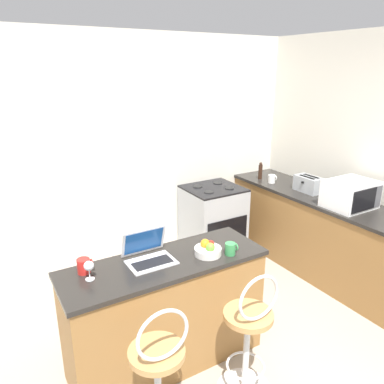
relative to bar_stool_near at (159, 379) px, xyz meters
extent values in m
cube|color=silver|center=(0.81, 2.20, 0.83)|extent=(12.00, 0.06, 2.60)
cube|color=olive|center=(0.34, 0.57, -0.04)|extent=(1.50, 0.50, 0.86)
cube|color=black|center=(0.34, 0.57, 0.41)|extent=(1.53, 0.53, 0.03)
cube|color=olive|center=(2.48, 0.66, -0.04)|extent=(0.60, 3.02, 0.86)
cube|color=black|center=(2.48, 0.66, 0.41)|extent=(0.63, 3.05, 0.03)
cylinder|color=#B7844C|center=(0.00, 0.02, 0.18)|extent=(0.34, 0.34, 0.04)
torus|color=silver|center=(0.00, -0.08, 0.37)|extent=(0.32, 0.02, 0.32)
cylinder|color=silver|center=(0.68, 0.02, -0.14)|extent=(0.04, 0.04, 0.63)
torus|color=silver|center=(0.68, 0.02, -0.24)|extent=(0.28, 0.28, 0.02)
cylinder|color=#B7844C|center=(0.68, 0.02, 0.18)|extent=(0.34, 0.34, 0.04)
torus|color=silver|center=(0.68, -0.08, 0.37)|extent=(0.32, 0.02, 0.32)
cube|color=silver|center=(0.24, 0.59, 0.43)|extent=(0.34, 0.23, 0.01)
cube|color=black|center=(0.24, 0.58, 0.44)|extent=(0.29, 0.13, 0.00)
cube|color=silver|center=(0.24, 0.72, 0.55)|extent=(0.34, 0.08, 0.21)
cube|color=#19478C|center=(0.24, 0.71, 0.55)|extent=(0.30, 0.06, 0.18)
cube|color=white|center=(2.44, 0.62, 0.56)|extent=(0.48, 0.37, 0.27)
cube|color=black|center=(2.40, 0.43, 0.56)|extent=(0.34, 0.01, 0.22)
cube|color=#4C4C51|center=(2.61, 0.43, 0.56)|extent=(0.10, 0.01, 0.22)
cube|color=#9EA3A8|center=(2.46, 1.18, 0.51)|extent=(0.17, 0.31, 0.17)
cube|color=black|center=(2.43, 1.18, 0.60)|extent=(0.04, 0.22, 0.00)
cube|color=black|center=(2.50, 1.18, 0.60)|extent=(0.04, 0.22, 0.00)
cube|color=black|center=(2.37, 1.18, 0.55)|extent=(0.02, 0.02, 0.02)
cube|color=#9EA3A8|center=(1.62, 1.85, -0.03)|extent=(0.64, 0.60, 0.87)
cube|color=black|center=(1.62, 1.54, -0.07)|extent=(0.54, 0.01, 0.39)
cube|color=black|center=(1.62, 1.85, 0.42)|extent=(0.64, 0.60, 0.02)
cylinder|color=black|center=(1.48, 1.73, 0.43)|extent=(0.11, 0.11, 0.01)
cylinder|color=black|center=(1.77, 1.73, 0.43)|extent=(0.11, 0.11, 0.01)
cylinder|color=black|center=(1.48, 1.97, 0.43)|extent=(0.11, 0.11, 0.01)
cylinder|color=black|center=(1.77, 1.97, 0.43)|extent=(0.11, 0.11, 0.01)
cylinder|color=#331E14|center=(2.33, 1.85, 0.52)|extent=(0.05, 0.05, 0.18)
sphere|color=#331E14|center=(2.33, 1.85, 0.62)|extent=(0.04, 0.04, 0.04)
cylinder|color=white|center=(2.34, 1.64, 0.48)|extent=(0.09, 0.09, 0.10)
torus|color=white|center=(2.39, 1.64, 0.48)|extent=(0.01, 0.06, 0.06)
cylinder|color=red|center=(-0.21, 0.71, 0.48)|extent=(0.09, 0.09, 0.10)
torus|color=red|center=(-0.15, 0.71, 0.48)|extent=(0.01, 0.07, 0.07)
cylinder|color=silver|center=(-0.20, 0.60, 0.43)|extent=(0.06, 0.06, 0.00)
cylinder|color=silver|center=(-0.20, 0.60, 0.47)|extent=(0.01, 0.01, 0.07)
sphere|color=silver|center=(-0.20, 0.60, 0.53)|extent=(0.07, 0.07, 0.07)
cylinder|color=#338447|center=(0.81, 0.41, 0.47)|extent=(0.08, 0.08, 0.09)
torus|color=#338447|center=(0.86, 0.41, 0.48)|extent=(0.01, 0.06, 0.06)
cylinder|color=silver|center=(0.66, 0.49, 0.45)|extent=(0.21, 0.21, 0.05)
sphere|color=red|center=(0.70, 0.51, 0.50)|extent=(0.06, 0.06, 0.06)
sphere|color=orange|center=(0.66, 0.53, 0.50)|extent=(0.07, 0.07, 0.07)
sphere|color=#66B233|center=(0.66, 0.46, 0.50)|extent=(0.07, 0.07, 0.07)
camera|label=1|loc=(-0.73, -1.61, 1.76)|focal=35.00mm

